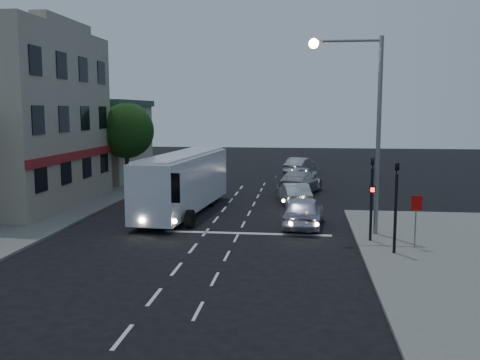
# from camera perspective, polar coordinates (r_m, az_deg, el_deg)

# --- Properties ---
(ground) EXTENTS (120.00, 120.00, 0.00)m
(ground) POSITION_cam_1_polar(r_m,az_deg,el_deg) (23.93, -4.55, -6.67)
(ground) COLOR black
(sidewalk_far) EXTENTS (12.00, 50.00, 0.12)m
(sidewalk_far) POSITION_cam_1_polar(r_m,az_deg,el_deg) (35.89, -22.75, -2.36)
(sidewalk_far) COLOR slate
(sidewalk_far) RESTS_ON ground
(road_markings) EXTENTS (8.00, 30.55, 0.01)m
(road_markings) POSITION_cam_1_polar(r_m,az_deg,el_deg) (26.91, -0.48, -5.04)
(road_markings) COLOR silver
(road_markings) RESTS_ON ground
(tour_bus) EXTENTS (3.29, 11.28, 3.41)m
(tour_bus) POSITION_cam_1_polar(r_m,az_deg,el_deg) (30.47, -6.00, -0.08)
(tour_bus) COLOR silver
(tour_bus) RESTS_ON ground
(car_suv) EXTENTS (2.29, 4.76, 1.57)m
(car_suv) POSITION_cam_1_polar(r_m,az_deg,el_deg) (27.03, 6.81, -3.35)
(car_suv) COLOR silver
(car_suv) RESTS_ON ground
(car_sedan_a) EXTENTS (2.24, 4.42, 1.39)m
(car_sedan_a) POSITION_cam_1_polar(r_m,az_deg,el_deg) (32.98, 5.83, -1.52)
(car_sedan_a) COLOR silver
(car_sedan_a) RESTS_ON ground
(car_sedan_b) EXTENTS (3.54, 5.93, 1.61)m
(car_sedan_b) POSITION_cam_1_polar(r_m,az_deg,el_deg) (37.67, 6.39, -0.23)
(car_sedan_b) COLOR #ACACAC
(car_sedan_b) RESTS_ON ground
(car_sedan_c) EXTENTS (2.74, 4.98, 1.32)m
(car_sedan_c) POSITION_cam_1_polar(r_m,az_deg,el_deg) (42.52, 6.59, 0.46)
(car_sedan_c) COLOR #ACAFB7
(car_sedan_c) RESTS_ON ground
(car_extra) EXTENTS (2.96, 5.00, 1.56)m
(car_extra) POSITION_cam_1_polar(r_m,az_deg,el_deg) (48.65, 6.42, 1.49)
(car_extra) COLOR #A0A1A7
(car_extra) RESTS_ON ground
(traffic_signal_main) EXTENTS (0.25, 0.35, 4.10)m
(traffic_signal_main) POSITION_cam_1_polar(r_m,az_deg,el_deg) (23.97, 13.89, -0.94)
(traffic_signal_main) COLOR black
(traffic_signal_main) RESTS_ON sidewalk_near
(traffic_signal_side) EXTENTS (0.18, 0.15, 4.10)m
(traffic_signal_side) POSITION_cam_1_polar(r_m,az_deg,el_deg) (22.14, 16.32, -1.71)
(traffic_signal_side) COLOR black
(traffic_signal_side) RESTS_ON sidewalk_near
(regulatory_sign) EXTENTS (0.45, 0.12, 2.20)m
(regulatory_sign) POSITION_cam_1_polar(r_m,az_deg,el_deg) (23.40, 18.27, -3.35)
(regulatory_sign) COLOR slate
(regulatory_sign) RESTS_ON sidewalk_near
(streetlight) EXTENTS (3.32, 0.44, 9.00)m
(streetlight) POSITION_cam_1_polar(r_m,az_deg,el_deg) (25.10, 13.14, 7.04)
(streetlight) COLOR slate
(streetlight) RESTS_ON sidewalk_near
(low_building_north) EXTENTS (9.40, 9.40, 6.50)m
(low_building_north) POSITION_cam_1_polar(r_m,az_deg,el_deg) (46.48, -16.24, 4.19)
(low_building_north) COLOR #A19382
(low_building_north) RESTS_ON sidewalk_far
(street_tree) EXTENTS (4.00, 4.00, 6.20)m
(street_tree) POSITION_cam_1_polar(r_m,az_deg,el_deg) (39.90, -12.04, 5.41)
(street_tree) COLOR black
(street_tree) RESTS_ON sidewalk_far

